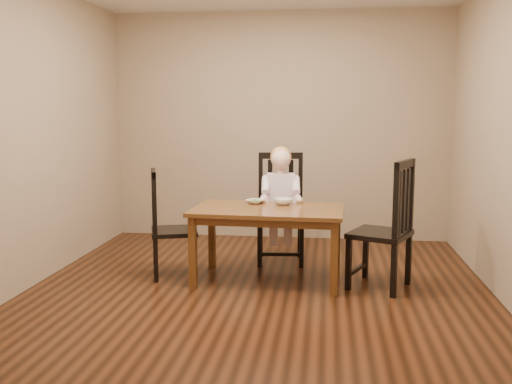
# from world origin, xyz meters

# --- Properties ---
(room) EXTENTS (4.01, 4.01, 2.71)m
(room) POSITION_xyz_m (0.00, 0.00, 1.35)
(room) COLOR #46210E
(room) RESTS_ON ground
(dining_table) EXTENTS (1.38, 0.87, 0.67)m
(dining_table) POSITION_xyz_m (0.05, 0.19, 0.60)
(dining_table) COLOR #4B2C11
(dining_table) RESTS_ON room
(chair_child) EXTENTS (0.52, 0.50, 1.11)m
(chair_child) POSITION_xyz_m (0.11, 0.90, 0.53)
(chair_child) COLOR black
(chair_child) RESTS_ON room
(chair_left) EXTENTS (0.53, 0.54, 1.00)m
(chair_left) POSITION_xyz_m (-0.88, 0.23, 0.48)
(chair_left) COLOR black
(chair_left) RESTS_ON room
(chair_right) EXTENTS (0.62, 0.64, 1.13)m
(chair_right) POSITION_xyz_m (1.10, 0.09, 0.54)
(chair_right) COLOR black
(chair_right) RESTS_ON room
(toddler) EXTENTS (0.42, 0.50, 0.64)m
(toddler) POSITION_xyz_m (0.11, 0.84, 0.70)
(toddler) COLOR silver
(toddler) RESTS_ON chair_child
(bowl_peas) EXTENTS (0.21, 0.21, 0.04)m
(bowl_peas) POSITION_xyz_m (-0.09, 0.41, 0.69)
(bowl_peas) COLOR white
(bowl_peas) RESTS_ON dining_table
(bowl_veg) EXTENTS (0.19, 0.19, 0.06)m
(bowl_veg) POSITION_xyz_m (0.18, 0.39, 0.70)
(bowl_veg) COLOR white
(bowl_veg) RESTS_ON dining_table
(fork) EXTENTS (0.09, 0.09, 0.05)m
(fork) POSITION_xyz_m (-0.14, 0.39, 0.72)
(fork) COLOR silver
(fork) RESTS_ON bowl_peas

